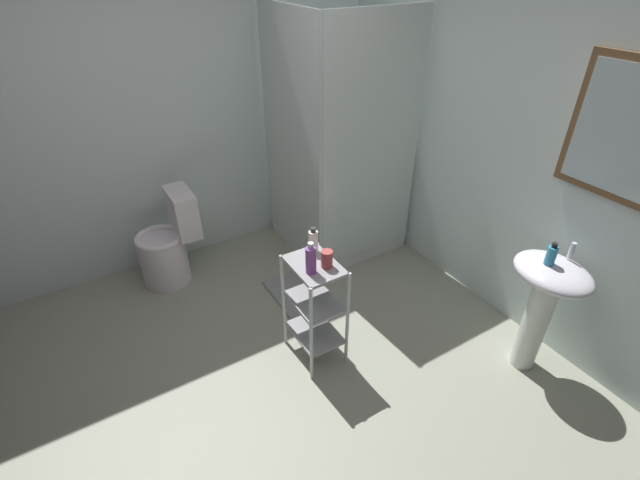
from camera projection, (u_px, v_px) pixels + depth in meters
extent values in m
cube|color=#969A87|center=(274.00, 396.00, 2.74)|extent=(4.20, 4.20, 0.02)
cube|color=silver|center=(522.00, 144.00, 2.85)|extent=(4.20, 0.10, 2.50)
cube|color=brown|center=(625.00, 131.00, 2.24)|extent=(0.56, 0.03, 0.72)
cube|color=silver|center=(623.00, 131.00, 2.24)|extent=(0.48, 0.01, 0.64)
cube|color=silver|center=(157.00, 114.00, 3.37)|extent=(0.10, 4.20, 2.50)
cube|color=white|center=(336.00, 232.00, 4.21)|extent=(0.90, 0.90, 0.10)
cube|color=silver|center=(291.00, 140.00, 3.46)|extent=(0.90, 0.02, 1.90)
cube|color=silver|center=(372.00, 147.00, 3.33)|extent=(0.02, 0.90, 1.90)
cylinder|color=silver|center=(320.00, 160.00, 3.14)|extent=(0.04, 0.04, 1.90)
cylinder|color=silver|center=(336.00, 228.00, 4.18)|extent=(0.08, 0.08, 0.00)
cylinder|color=white|center=(534.00, 325.00, 2.76)|extent=(0.15, 0.15, 0.68)
ellipsoid|color=white|center=(553.00, 273.00, 2.54)|extent=(0.46, 0.37, 0.13)
cylinder|color=silver|center=(572.00, 250.00, 2.53)|extent=(0.03, 0.03, 0.10)
cylinder|color=white|center=(164.00, 260.00, 3.58)|extent=(0.37, 0.37, 0.40)
torus|color=white|center=(159.00, 238.00, 3.46)|extent=(0.37, 0.37, 0.04)
cube|color=white|center=(183.00, 212.00, 3.46)|extent=(0.35, 0.17, 0.36)
cylinder|color=silver|center=(284.00, 302.00, 2.90)|extent=(0.02, 0.02, 0.74)
cylinder|color=silver|center=(311.00, 336.00, 2.64)|extent=(0.02, 0.02, 0.74)
cylinder|color=silver|center=(318.00, 289.00, 3.01)|extent=(0.02, 0.02, 0.74)
cylinder|color=silver|center=(347.00, 320.00, 2.75)|extent=(0.02, 0.02, 0.74)
cube|color=#99999E|center=(315.00, 332.00, 2.93)|extent=(0.36, 0.26, 0.02)
cube|color=#99999E|center=(315.00, 301.00, 2.78)|extent=(0.36, 0.26, 0.02)
cube|color=#99999E|center=(314.00, 266.00, 2.63)|extent=(0.36, 0.26, 0.02)
cylinder|color=#389ED1|center=(551.00, 255.00, 2.48)|extent=(0.05, 0.05, 0.11)
cylinder|color=black|center=(555.00, 245.00, 2.44)|extent=(0.03, 0.03, 0.03)
cylinder|color=white|center=(313.00, 242.00, 2.69)|extent=(0.06, 0.06, 0.14)
cylinder|color=#333338|center=(313.00, 230.00, 2.65)|extent=(0.03, 0.03, 0.03)
cylinder|color=purple|center=(311.00, 260.00, 2.51)|extent=(0.06, 0.06, 0.17)
cylinder|color=silver|center=(311.00, 246.00, 2.46)|extent=(0.03, 0.03, 0.04)
cylinder|color=#B24742|center=(327.00, 259.00, 2.57)|extent=(0.07, 0.07, 0.11)
cube|color=gray|center=(301.00, 295.00, 3.51)|extent=(0.60, 0.40, 0.02)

